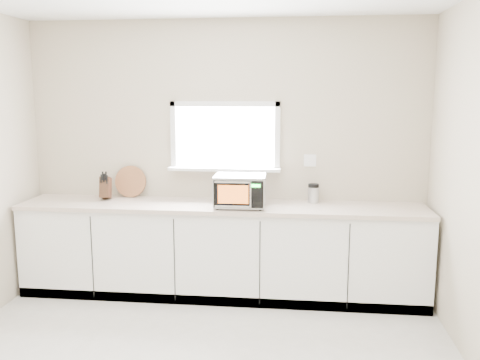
# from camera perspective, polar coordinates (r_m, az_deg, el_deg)

# --- Properties ---
(back_wall) EXTENTS (4.00, 0.17, 2.70)m
(back_wall) POSITION_cam_1_polar(r_m,az_deg,el_deg) (5.13, -1.66, 2.83)
(back_wall) COLOR #BCB496
(back_wall) RESTS_ON ground
(cabinets) EXTENTS (3.92, 0.60, 0.88)m
(cabinets) POSITION_cam_1_polar(r_m,az_deg,el_deg) (5.04, -2.09, -8.05)
(cabinets) COLOR white
(cabinets) RESTS_ON ground
(countertop) EXTENTS (3.92, 0.64, 0.04)m
(countertop) POSITION_cam_1_polar(r_m,az_deg,el_deg) (4.91, -2.14, -2.97)
(countertop) COLOR beige
(countertop) RESTS_ON cabinets
(microwave) EXTENTS (0.48, 0.40, 0.30)m
(microwave) POSITION_cam_1_polar(r_m,az_deg,el_deg) (4.76, 0.02, -1.17)
(microwave) COLOR black
(microwave) RESTS_ON countertop
(knife_block) EXTENTS (0.13, 0.21, 0.29)m
(knife_block) POSITION_cam_1_polar(r_m,az_deg,el_deg) (5.28, -14.87, -0.79)
(knife_block) COLOR #432518
(knife_block) RESTS_ON countertop
(cutting_board) EXTENTS (0.33, 0.08, 0.32)m
(cutting_board) POSITION_cam_1_polar(r_m,az_deg,el_deg) (5.34, -12.19, -0.16)
(cutting_board) COLOR #9F663D
(cutting_board) RESTS_ON countertop
(coffee_grinder) EXTENTS (0.14, 0.14, 0.19)m
(coffee_grinder) POSITION_cam_1_polar(r_m,az_deg,el_deg) (5.01, 8.24, -1.47)
(coffee_grinder) COLOR #AAADB1
(coffee_grinder) RESTS_ON countertop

